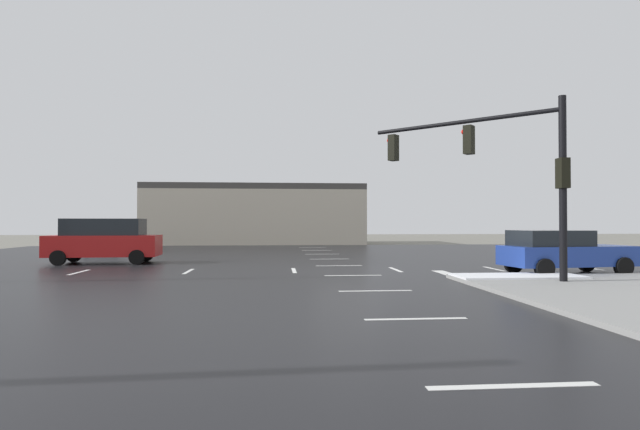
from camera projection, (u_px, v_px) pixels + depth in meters
The scene contains 9 objects.
ground_plane at pixel (345, 271), 19.67m from camera, with size 120.00×120.00×0.00m, color slate.
road_asphalt at pixel (345, 270), 19.67m from camera, with size 44.00×44.00×0.02m, color black.
snow_strip_curbside at pixel (518, 276), 16.11m from camera, with size 4.00×1.60×0.06m, color white.
lane_markings at pixel (383, 273), 18.40m from camera, with size 36.15×36.15×0.01m.
traffic_signal_mast at pixel (499, 159), 16.18m from camera, with size 4.83×4.64×5.51m.
strip_building_background at pixel (256, 215), 44.97m from camera, with size 18.53×8.00×5.12m.
suv_red at pixel (104, 240), 22.95m from camera, with size 4.91×2.35×2.03m.
sedan_blue at pixel (562, 251), 17.95m from camera, with size 4.68×2.43×1.58m.
sedan_grey at pixel (109, 239), 31.98m from camera, with size 2.40×4.67×1.58m.
Camera 1 is at (-2.67, -19.54, 1.88)m, focal length 28.40 mm.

